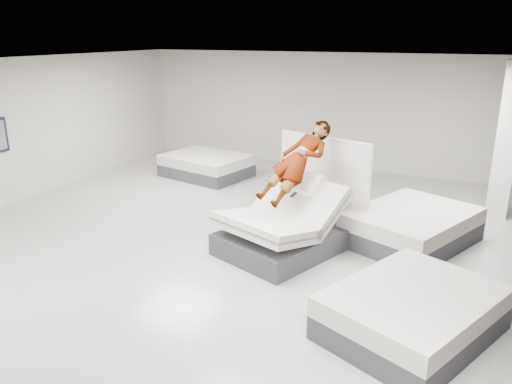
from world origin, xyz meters
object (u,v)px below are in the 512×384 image
at_px(hero_bed, 284,229).
at_px(column, 506,142).
at_px(flat_bed_right_far, 412,227).
at_px(remote, 293,195).
at_px(divider_panel, 323,184).
at_px(flat_bed_right_near, 412,313).
at_px(flat_bed_left_far, 206,166).
at_px(person, 297,175).

distance_m(hero_bed, column, 5.03).
xyz_separation_m(hero_bed, flat_bed_right_far, (2.01, 1.28, -0.10)).
bearing_deg(hero_bed, remote, -28.84).
relative_size(divider_panel, column, 0.64).
relative_size(hero_bed, remote, 18.53).
bearing_deg(flat_bed_right_far, divider_panel, -179.51).
bearing_deg(hero_bed, column, 45.04).
bearing_deg(flat_bed_right_near, flat_bed_left_far, 138.35).
bearing_deg(flat_bed_left_far, divider_panel, -31.20).
height_order(remote, flat_bed_right_near, remote).
bearing_deg(hero_bed, flat_bed_right_near, -35.65).
bearing_deg(flat_bed_right_far, flat_bed_right_near, -82.29).
relative_size(remote, flat_bed_right_near, 0.05).
height_order(divider_panel, flat_bed_right_far, divider_panel).
xyz_separation_m(hero_bed, divider_panel, (0.30, 1.27, 0.52)).
relative_size(person, column, 0.57).
distance_m(flat_bed_right_near, flat_bed_left_far, 8.11).
height_order(remote, divider_panel, divider_panel).
bearing_deg(column, person, -136.57).
relative_size(hero_bed, person, 1.42).
distance_m(flat_bed_right_far, column, 2.91).
relative_size(flat_bed_left_far, column, 0.76).
xyz_separation_m(remote, divider_panel, (0.10, 1.38, -0.18)).
bearing_deg(flat_bed_left_far, column, -1.57).
height_order(hero_bed, flat_bed_right_near, hero_bed).
xyz_separation_m(flat_bed_right_near, flat_bed_left_far, (-6.06, 5.39, -0.01)).
relative_size(person, flat_bed_right_near, 0.69).
bearing_deg(flat_bed_right_near, hero_bed, 144.35).
xyz_separation_m(hero_bed, flat_bed_left_far, (-3.64, 3.66, -0.12)).
distance_m(flat_bed_left_far, column, 7.22).
bearing_deg(column, remote, -132.43).
xyz_separation_m(divider_panel, flat_bed_right_near, (2.12, -3.01, -0.62)).
distance_m(divider_panel, flat_bed_right_near, 3.74).
height_order(person, divider_panel, person).
xyz_separation_m(divider_panel, flat_bed_right_far, (1.72, 0.01, -0.61)).
bearing_deg(flat_bed_left_far, remote, -44.46).
relative_size(divider_panel, flat_bed_right_far, 0.74).
distance_m(person, flat_bed_right_far, 2.37).
height_order(remote, column, column).
distance_m(hero_bed, person, 0.98).
bearing_deg(divider_panel, hero_bed, -83.71).
bearing_deg(person, hero_bed, -90.00).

